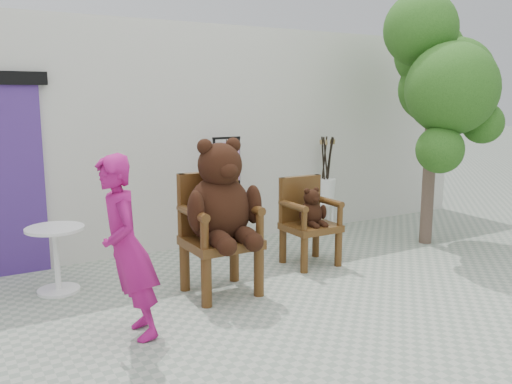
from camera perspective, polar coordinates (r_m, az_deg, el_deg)
ground_plane at (r=5.73m, az=9.11°, el=-11.08°), size 60.00×60.00×0.00m
back_wall at (r=7.99m, az=-4.93°, el=6.08°), size 9.00×1.00×3.00m
chair_big at (r=5.60m, az=-3.80°, el=-1.71°), size 0.81×0.86×1.64m
chair_small at (r=6.68m, az=5.52°, el=-2.43°), size 0.61×0.56×1.07m
person at (r=4.69m, az=-13.40°, el=-5.81°), size 0.42×0.60×1.59m
cafe_table at (r=6.10m, az=-20.29°, el=-5.91°), size 0.60×0.60×0.70m
display_stand at (r=7.40m, az=-3.06°, el=-1.39°), size 0.47×0.37×1.51m
stool_bucket at (r=8.29m, az=7.35°, el=0.20°), size 0.32×0.32×1.45m
tree at (r=7.93m, az=18.86°, el=11.81°), size 1.94×2.04×3.40m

